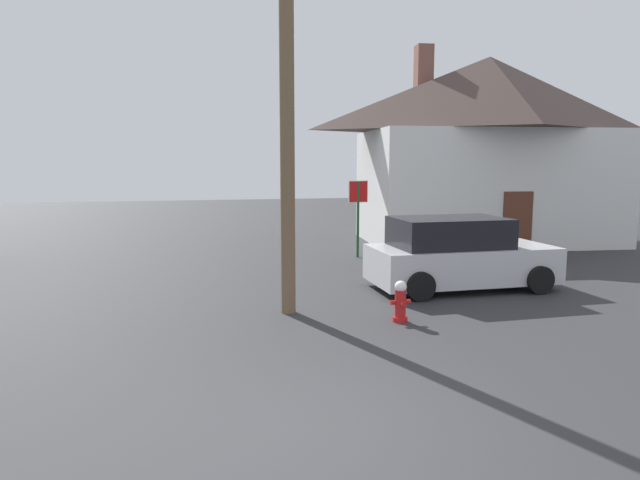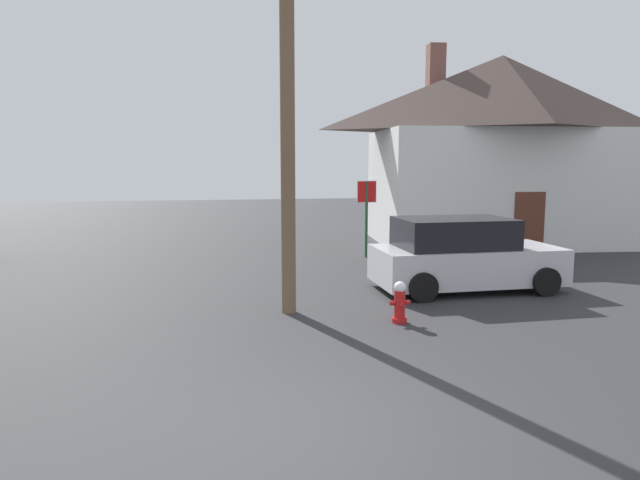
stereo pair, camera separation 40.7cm
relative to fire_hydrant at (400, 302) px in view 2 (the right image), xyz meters
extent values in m
cube|color=#2D2D30|center=(-2.31, -3.85, -0.43)|extent=(80.00, 80.00, 0.10)
cylinder|color=red|center=(0.00, 0.00, -0.33)|extent=(0.28, 0.28, 0.09)
cylinder|color=red|center=(0.00, 0.00, -0.03)|extent=(0.20, 0.20, 0.51)
sphere|color=white|center=(0.00, 0.00, 0.28)|extent=(0.22, 0.22, 0.22)
cylinder|color=red|center=(-0.15, 0.00, -0.01)|extent=(0.09, 0.08, 0.08)
cylinder|color=red|center=(0.15, 0.00, -0.01)|extent=(0.09, 0.08, 0.08)
cylinder|color=red|center=(0.00, -0.14, -0.01)|extent=(0.10, 0.09, 0.10)
cylinder|color=brown|center=(-1.89, 1.13, 4.51)|extent=(0.28, 0.28, 9.77)
cylinder|color=#1E4C28|center=(1.40, 7.11, 0.80)|extent=(0.08, 0.08, 2.36)
cube|color=white|center=(1.40, 7.11, 1.67)|extent=(0.66, 0.17, 0.67)
cube|color=red|center=(1.40, 7.11, 1.67)|extent=(0.63, 0.17, 0.63)
cube|color=silver|center=(7.05, 9.42, 1.66)|extent=(9.17, 6.10, 4.07)
pyramid|color=#473833|center=(7.05, 9.42, 5.01)|extent=(9.91, 6.59, 2.65)
cube|color=brown|center=(5.00, 10.58, 5.67)|extent=(0.66, 0.66, 2.38)
cube|color=#592D1E|center=(6.78, 6.81, 0.62)|extent=(1.00, 0.17, 2.00)
cube|color=silver|center=(2.44, 2.33, 0.21)|extent=(4.24, 1.90, 0.82)
cube|color=black|center=(2.10, 2.33, 0.96)|extent=(2.54, 1.67, 0.67)
cylinder|color=black|center=(3.88, 3.27, -0.06)|extent=(0.64, 0.22, 0.64)
cylinder|color=black|center=(3.88, 1.38, -0.06)|extent=(0.64, 0.22, 0.64)
cylinder|color=black|center=(1.01, 3.28, -0.06)|extent=(0.64, 0.22, 0.64)
cylinder|color=black|center=(1.00, 1.39, -0.06)|extent=(0.64, 0.22, 0.64)
camera|label=1|loc=(-3.83, -9.52, 2.54)|focal=31.68mm
camera|label=2|loc=(-3.44, -9.61, 2.54)|focal=31.68mm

